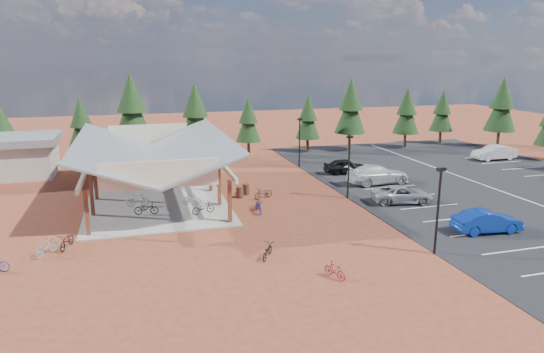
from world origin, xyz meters
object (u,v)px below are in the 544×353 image
at_px(bike_3, 126,172).
at_px(bike_15, 258,203).
at_px(bike_12, 267,251).
at_px(bike_4, 203,208).
at_px(bike_11, 335,270).
at_px(trash_bin_0, 240,192).
at_px(trash_bin_1, 246,189).
at_px(bike_9, 46,247).
at_px(bike_2, 118,183).
at_px(car_2, 402,194).
at_px(bike_7, 178,175).
at_px(car_3, 378,174).
at_px(lamp_post_0, 438,205).
at_px(bike_1, 137,200).
at_px(bike_16, 263,193).
at_px(car_1, 487,221).
at_px(bike_5, 192,199).
at_px(bike_8, 67,241).
at_px(bike_6, 192,180).
at_px(bike_14, 259,206).
at_px(lamp_post_1, 349,163).
at_px(bike_0, 146,208).
at_px(car_9, 494,152).
at_px(bike_pavilion, 153,151).
at_px(lamp_post_2, 299,139).

bearing_deg(bike_3, bike_15, -156.54).
xyz_separation_m(bike_12, bike_15, (1.87, 9.26, 0.02)).
xyz_separation_m(bike_4, bike_11, (5.04, -12.29, -0.11)).
distance_m(trash_bin_0, bike_3, 12.90).
height_order(trash_bin_1, bike_9, bike_9).
distance_m(bike_2, car_2, 23.98).
relative_size(bike_7, car_3, 0.29).
xyz_separation_m(lamp_post_0, bike_1, (-16.49, 14.11, -2.37)).
bearing_deg(bike_16, bike_7, -165.92).
bearing_deg(bike_4, bike_7, -13.13).
bearing_deg(bike_16, car_1, 21.63).
relative_size(bike_5, car_1, 0.33).
xyz_separation_m(bike_16, car_2, (10.18, -4.15, 0.23)).
bearing_deg(lamp_post_0, bike_5, 132.88).
bearing_deg(bike_11, trash_bin_0, 73.01).
relative_size(bike_3, bike_8, 1.01).
xyz_separation_m(bike_1, car_1, (21.83, -11.97, 0.16)).
bearing_deg(bike_15, bike_5, 2.20).
relative_size(bike_6, bike_14, 1.02).
bearing_deg(lamp_post_1, bike_9, -164.59).
bearing_deg(bike_11, bike_8, 126.90).
xyz_separation_m(bike_0, bike_12, (6.36, -9.82, -0.13)).
bearing_deg(lamp_post_0, bike_1, 139.45).
xyz_separation_m(bike_11, car_3, (11.47, 16.91, 0.43)).
bearing_deg(lamp_post_1, bike_2, 155.92).
relative_size(bike_8, bike_11, 1.20).
distance_m(lamp_post_0, bike_1, 21.83).
bearing_deg(bike_2, car_3, -118.88).
xyz_separation_m(bike_3, car_9, (39.54, -2.38, 0.21)).
bearing_deg(car_3, bike_pavilion, 83.65).
distance_m(lamp_post_2, bike_0, 20.15).
bearing_deg(bike_pavilion, bike_4, -63.37).
bearing_deg(bike_8, lamp_post_2, 56.88).
xyz_separation_m(bike_3, car_2, (20.90, -14.27, 0.06)).
relative_size(trash_bin_0, bike_16, 0.50).
distance_m(trash_bin_0, bike_2, 11.08).
distance_m(trash_bin_0, bike_6, 5.83).
bearing_deg(bike_0, trash_bin_0, -60.62).
bearing_deg(bike_pavilion, bike_14, -42.82).
xyz_separation_m(trash_bin_1, bike_11, (0.80, -16.74, -0.00)).
bearing_deg(bike_14, bike_9, -159.23).
xyz_separation_m(bike_9, bike_11, (14.80, -7.42, -0.08)).
bearing_deg(bike_14, lamp_post_2, 63.13).
height_order(bike_4, car_9, car_9).
distance_m(bike_pavilion, lamp_post_1, 15.83).
height_order(lamp_post_2, bike_14, lamp_post_2).
xyz_separation_m(bike_15, car_1, (13.03, -9.17, 0.33)).
bearing_deg(bike_6, bike_3, 60.08).
xyz_separation_m(trash_bin_1, bike_16, (1.07, -1.59, 0.02)).
distance_m(bike_0, bike_9, 8.23).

